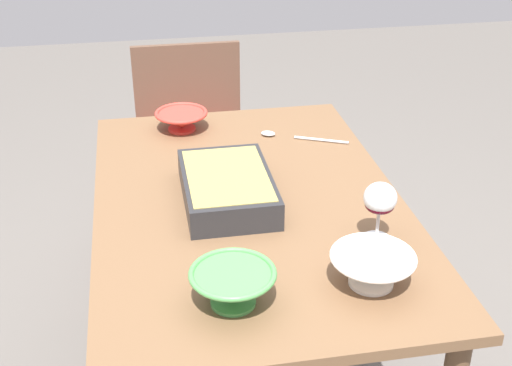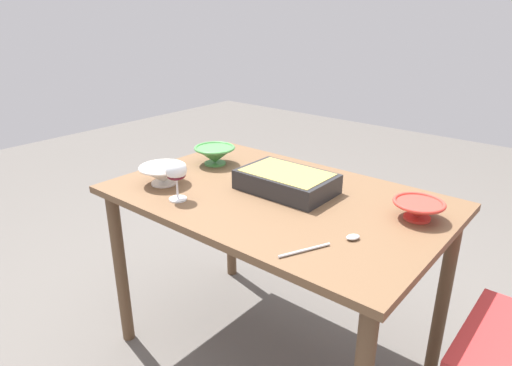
% 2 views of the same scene
% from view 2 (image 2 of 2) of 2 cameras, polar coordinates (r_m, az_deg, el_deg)
% --- Properties ---
extents(ground_plane, '(8.00, 8.00, 0.00)m').
position_cam_2_polar(ground_plane, '(2.06, 2.20, -20.67)').
color(ground_plane, '#5B5651').
extents(dining_table, '(1.22, 0.79, 0.73)m').
position_cam_2_polar(dining_table, '(1.70, 2.50, -4.43)').
color(dining_table, brown).
rests_on(dining_table, ground_plane).
extents(wine_glass, '(0.08, 0.08, 0.15)m').
position_cam_2_polar(wine_glass, '(1.60, -10.14, 1.31)').
color(wine_glass, white).
rests_on(wine_glass, dining_table).
extents(casserole_dish, '(0.35, 0.23, 0.08)m').
position_cam_2_polar(casserole_dish, '(1.68, 3.90, 0.34)').
color(casserole_dish, '#262628').
rests_on(casserole_dish, dining_table).
extents(mixing_bowl, '(0.17, 0.17, 0.06)m').
position_cam_2_polar(mixing_bowl, '(1.55, 19.97, -3.08)').
color(mixing_bowl, red).
rests_on(mixing_bowl, dining_table).
extents(small_bowl, '(0.18, 0.18, 0.08)m').
position_cam_2_polar(small_bowl, '(1.98, -5.28, 3.67)').
color(small_bowl, '#4C994C').
rests_on(small_bowl, dining_table).
extents(serving_bowl, '(0.18, 0.18, 0.08)m').
position_cam_2_polar(serving_bowl, '(1.78, -11.77, 1.18)').
color(serving_bowl, white).
rests_on(serving_bowl, dining_table).
extents(serving_spoon, '(0.13, 0.26, 0.01)m').
position_cam_2_polar(serving_spoon, '(1.34, 10.13, -7.38)').
color(serving_spoon, silver).
rests_on(serving_spoon, dining_table).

